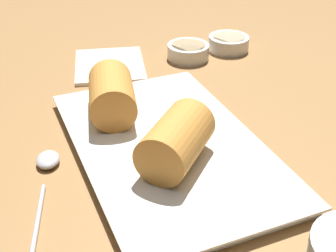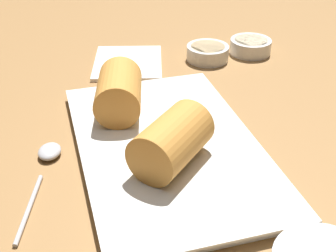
{
  "view_description": "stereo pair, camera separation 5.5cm",
  "coord_description": "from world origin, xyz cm",
  "px_view_note": "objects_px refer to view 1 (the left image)",
  "views": [
    {
      "loc": [
        46.38,
        -18.79,
        35.03
      ],
      "look_at": [
        3.39,
        -0.67,
        5.86
      ],
      "focal_mm": 50.0,
      "sensor_mm": 36.0,
      "label": 1
    },
    {
      "loc": [
        48.21,
        -13.62,
        35.03
      ],
      "look_at": [
        3.39,
        -0.67,
        5.86
      ],
      "focal_mm": 50.0,
      "sensor_mm": 36.0,
      "label": 2
    }
  ],
  "objects_px": {
    "spoon": "(46,168)",
    "napkin": "(107,66)",
    "dipping_bowl_near": "(188,51)",
    "dipping_bowl_far": "(229,43)",
    "serving_plate": "(168,148)"
  },
  "relations": [
    {
      "from": "dipping_bowl_far",
      "to": "spoon",
      "type": "distance_m",
      "value": 0.44
    },
    {
      "from": "dipping_bowl_near",
      "to": "spoon",
      "type": "distance_m",
      "value": 0.37
    },
    {
      "from": "spoon",
      "to": "serving_plate",
      "type": "bearing_deg",
      "value": 82.26
    },
    {
      "from": "dipping_bowl_near",
      "to": "serving_plate",
      "type": "bearing_deg",
      "value": -29.85
    },
    {
      "from": "serving_plate",
      "to": "spoon",
      "type": "distance_m",
      "value": 0.15
    },
    {
      "from": "dipping_bowl_near",
      "to": "spoon",
      "type": "relative_size",
      "value": 0.43
    },
    {
      "from": "dipping_bowl_far",
      "to": "spoon",
      "type": "relative_size",
      "value": 0.43
    },
    {
      "from": "dipping_bowl_far",
      "to": "spoon",
      "type": "height_order",
      "value": "dipping_bowl_far"
    },
    {
      "from": "serving_plate",
      "to": "dipping_bowl_far",
      "type": "relative_size",
      "value": 4.74
    },
    {
      "from": "serving_plate",
      "to": "napkin",
      "type": "relative_size",
      "value": 2.19
    },
    {
      "from": "dipping_bowl_near",
      "to": "dipping_bowl_far",
      "type": "xyz_separation_m",
      "value": [
        -0.01,
        0.08,
        0.0
      ]
    },
    {
      "from": "serving_plate",
      "to": "napkin",
      "type": "bearing_deg",
      "value": 179.5
    },
    {
      "from": "spoon",
      "to": "napkin",
      "type": "xyz_separation_m",
      "value": [
        -0.25,
        0.15,
        -0.0
      ]
    },
    {
      "from": "serving_plate",
      "to": "dipping_bowl_far",
      "type": "bearing_deg",
      "value": 138.49
    },
    {
      "from": "dipping_bowl_far",
      "to": "spoon",
      "type": "xyz_separation_m",
      "value": [
        0.23,
        -0.37,
        -0.01
      ]
    }
  ]
}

